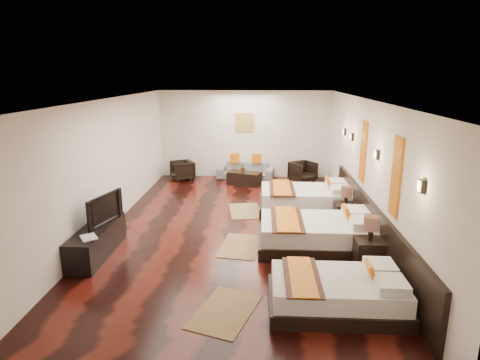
# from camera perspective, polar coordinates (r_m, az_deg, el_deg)

# --- Properties ---
(floor) EXTENTS (5.50, 9.50, 0.01)m
(floor) POSITION_cam_1_polar(r_m,az_deg,el_deg) (9.00, -0.70, -6.87)
(floor) COLOR black
(floor) RESTS_ON ground
(ceiling) EXTENTS (5.50, 9.50, 0.01)m
(ceiling) POSITION_cam_1_polar(r_m,az_deg,el_deg) (8.38, -0.76, 11.23)
(ceiling) COLOR white
(ceiling) RESTS_ON floor
(back_wall) EXTENTS (5.50, 0.01, 2.80)m
(back_wall) POSITION_cam_1_polar(r_m,az_deg,el_deg) (13.25, 0.65, 6.42)
(back_wall) COLOR silver
(back_wall) RESTS_ON floor
(left_wall) EXTENTS (0.01, 9.50, 2.80)m
(left_wall) POSITION_cam_1_polar(r_m,az_deg,el_deg) (9.18, -18.12, 1.98)
(left_wall) COLOR silver
(left_wall) RESTS_ON floor
(right_wall) EXTENTS (0.01, 9.50, 2.80)m
(right_wall) POSITION_cam_1_polar(r_m,az_deg,el_deg) (8.84, 17.37, 1.56)
(right_wall) COLOR silver
(right_wall) RESTS_ON floor
(headboard_panel) EXTENTS (0.08, 6.60, 0.90)m
(headboard_panel) POSITION_cam_1_polar(r_m,az_deg,el_deg) (8.35, 17.91, -6.05)
(headboard_panel) COLOR black
(headboard_panel) RESTS_ON floor
(bed_near) EXTENTS (1.94, 1.22, 0.74)m
(bed_near) POSITION_cam_1_polar(r_m,az_deg,el_deg) (6.23, 13.64, -15.09)
(bed_near) COLOR black
(bed_near) RESTS_ON floor
(bed_mid) EXTENTS (2.29, 1.44, 0.88)m
(bed_mid) POSITION_cam_1_polar(r_m,az_deg,el_deg) (8.10, 11.04, -7.37)
(bed_mid) COLOR black
(bed_mid) RESTS_ON floor
(bed_far) EXTENTS (2.29, 1.44, 0.87)m
(bed_far) POSITION_cam_1_polar(r_m,az_deg,el_deg) (10.19, 9.39, -2.68)
(bed_far) COLOR black
(bed_far) RESTS_ON floor
(nightstand_a) EXTENTS (0.49, 0.49, 0.97)m
(nightstand_a) POSITION_cam_1_polar(r_m,az_deg,el_deg) (7.47, 17.68, -9.44)
(nightstand_a) COLOR black
(nightstand_a) RESTS_ON floor
(nightstand_b) EXTENTS (0.45, 0.45, 0.90)m
(nightstand_b) POSITION_cam_1_polar(r_m,az_deg,el_deg) (9.41, 14.53, -4.33)
(nightstand_b) COLOR black
(nightstand_b) RESTS_ON floor
(jute_mat_near) EXTENTS (1.09, 1.38, 0.01)m
(jute_mat_near) POSITION_cam_1_polar(r_m,az_deg,el_deg) (6.12, -2.11, -17.91)
(jute_mat_near) COLOR olive
(jute_mat_near) RESTS_ON floor
(jute_mat_mid) EXTENTS (0.91, 1.29, 0.01)m
(jute_mat_mid) POSITION_cam_1_polar(r_m,az_deg,el_deg) (8.13, 0.09, -9.24)
(jute_mat_mid) COLOR olive
(jute_mat_mid) RESTS_ON floor
(jute_mat_far) EXTENTS (0.92, 1.30, 0.01)m
(jute_mat_far) POSITION_cam_1_polar(r_m,az_deg,el_deg) (10.11, 0.75, -4.35)
(jute_mat_far) COLOR olive
(jute_mat_far) RESTS_ON floor
(tv_console) EXTENTS (0.50, 1.80, 0.55)m
(tv_console) POSITION_cam_1_polar(r_m,az_deg,el_deg) (8.14, -19.46, -8.06)
(tv_console) COLOR black
(tv_console) RESTS_ON floor
(tv) EXTENTS (0.39, 1.02, 0.58)m
(tv) POSITION_cam_1_polar(r_m,az_deg,el_deg) (8.09, -18.97, -3.86)
(tv) COLOR black
(tv) RESTS_ON tv_console
(book) EXTENTS (0.40, 0.42, 0.03)m
(book) POSITION_cam_1_polar(r_m,az_deg,el_deg) (7.51, -21.40, -7.76)
(book) COLOR black
(book) RESTS_ON tv_console
(figurine) EXTENTS (0.42, 0.42, 0.38)m
(figurine) POSITION_cam_1_polar(r_m,az_deg,el_deg) (8.61, -17.92, -3.38)
(figurine) COLOR brown
(figurine) RESTS_ON tv_console
(sofa) EXTENTS (1.88, 0.95, 0.53)m
(sofa) POSITION_cam_1_polar(r_m,az_deg,el_deg) (13.17, 0.78, 1.32)
(sofa) COLOR slate
(sofa) RESTS_ON floor
(armchair_left) EXTENTS (0.90, 0.90, 0.61)m
(armchair_left) POSITION_cam_1_polar(r_m,az_deg,el_deg) (13.15, -8.10, 1.36)
(armchair_left) COLOR black
(armchair_left) RESTS_ON floor
(armchair_right) EXTENTS (0.96, 0.97, 0.64)m
(armchair_right) POSITION_cam_1_polar(r_m,az_deg,el_deg) (12.95, 8.82, 1.17)
(armchair_right) COLOR black
(armchair_right) RESTS_ON floor
(coffee_table) EXTENTS (1.11, 0.81, 0.40)m
(coffee_table) POSITION_cam_1_polar(r_m,az_deg,el_deg) (12.44, 0.64, 0.23)
(coffee_table) COLOR black
(coffee_table) RESTS_ON floor
(table_plant) EXTENTS (0.25, 0.22, 0.27)m
(table_plant) POSITION_cam_1_polar(r_m,az_deg,el_deg) (12.43, 0.45, 1.81)
(table_plant) COLOR #235A1E
(table_plant) RESTS_ON coffee_table
(orange_panel_a) EXTENTS (0.04, 0.40, 1.30)m
(orange_panel_a) POSITION_cam_1_polar(r_m,az_deg,el_deg) (6.99, 21.08, 0.42)
(orange_panel_a) COLOR #D86014
(orange_panel_a) RESTS_ON right_wall
(orange_panel_b) EXTENTS (0.04, 0.40, 1.30)m
(orange_panel_b) POSITION_cam_1_polar(r_m,az_deg,el_deg) (9.06, 16.94, 3.84)
(orange_panel_b) COLOR #D86014
(orange_panel_b) RESTS_ON right_wall
(sconce_near) EXTENTS (0.07, 0.12, 0.18)m
(sconce_near) POSITION_cam_1_polar(r_m,az_deg,el_deg) (5.94, 24.13, -0.79)
(sconce_near) COLOR black
(sconce_near) RESTS_ON right_wall
(sconce_mid) EXTENTS (0.07, 0.12, 0.18)m
(sconce_mid) POSITION_cam_1_polar(r_m,az_deg,el_deg) (7.98, 18.66, 3.41)
(sconce_mid) COLOR black
(sconce_mid) RESTS_ON right_wall
(sconce_far) EXTENTS (0.07, 0.12, 0.18)m
(sconce_far) POSITION_cam_1_polar(r_m,az_deg,el_deg) (10.09, 15.42, 5.87)
(sconce_far) COLOR black
(sconce_far) RESTS_ON right_wall
(sconce_lounge) EXTENTS (0.07, 0.12, 0.18)m
(sconce_lounge) POSITION_cam_1_polar(r_m,az_deg,el_deg) (10.96, 14.45, 6.60)
(sconce_lounge) COLOR black
(sconce_lounge) RESTS_ON right_wall
(gold_artwork) EXTENTS (0.60, 0.04, 0.60)m
(gold_artwork) POSITION_cam_1_polar(r_m,az_deg,el_deg) (13.18, 0.65, 8.13)
(gold_artwork) COLOR #AD873F
(gold_artwork) RESTS_ON back_wall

